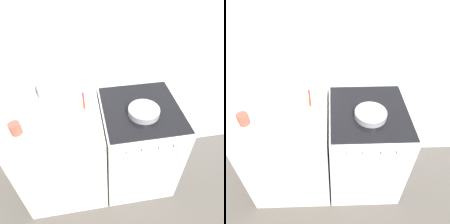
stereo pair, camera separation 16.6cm
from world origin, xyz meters
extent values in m
plane|color=#4C4742|center=(0.00, 0.00, 0.00)|extent=(12.00, 12.00, 0.00)
cube|color=silver|center=(0.00, 0.71, 1.20)|extent=(4.41, 0.05, 2.40)
cube|color=silver|center=(-0.35, 0.34, 0.47)|extent=(0.71, 0.68, 0.94)
cube|color=silver|center=(0.34, 0.34, 0.46)|extent=(0.65, 0.68, 0.92)
cube|color=black|center=(0.34, 0.34, 0.93)|extent=(0.62, 0.65, 0.01)
cylinder|color=white|center=(0.16, -0.01, 0.86)|extent=(0.04, 0.02, 0.04)
cylinder|color=white|center=(0.27, -0.01, 0.86)|extent=(0.04, 0.02, 0.04)
cylinder|color=white|center=(0.40, -0.01, 0.86)|extent=(0.04, 0.02, 0.04)
cylinder|color=white|center=(0.52, -0.01, 0.86)|extent=(0.04, 0.02, 0.04)
cylinder|color=white|center=(-0.17, 0.29, 0.99)|extent=(0.27, 0.27, 0.11)
cylinder|color=#EFDB8C|center=(-0.17, 0.29, 1.02)|extent=(0.24, 0.24, 0.06)
cylinder|color=red|center=(-0.12, 0.29, 1.08)|extent=(0.02, 0.02, 0.24)
cylinder|color=gray|center=(0.34, 0.27, 0.96)|extent=(0.25, 0.25, 0.05)
cylinder|color=#EFDB8C|center=(0.34, 0.27, 0.97)|extent=(0.23, 0.23, 0.04)
cylinder|color=silver|center=(-0.59, 0.58, 1.05)|extent=(0.16, 0.16, 0.22)
cylinder|color=red|center=(-0.59, 0.58, 1.00)|extent=(0.14, 0.14, 0.13)
cylinder|color=#B2B2B7|center=(-0.59, 0.58, 1.17)|extent=(0.14, 0.14, 0.02)
cylinder|color=silver|center=(-0.40, 0.58, 1.03)|extent=(0.17, 0.17, 0.18)
cylinder|color=white|center=(-0.40, 0.58, 0.99)|extent=(0.15, 0.15, 0.11)
cylinder|color=#B2B2B7|center=(-0.40, 0.58, 1.13)|extent=(0.15, 0.15, 0.02)
cylinder|color=#CC3F33|center=(-0.62, 0.23, 0.98)|extent=(0.08, 0.08, 0.09)
cube|color=white|center=(-0.23, 0.16, 0.94)|extent=(0.19, 0.24, 0.01)
camera|label=1|loc=(-0.12, -0.92, 2.12)|focal=35.00mm
camera|label=2|loc=(0.05, -0.94, 2.12)|focal=35.00mm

